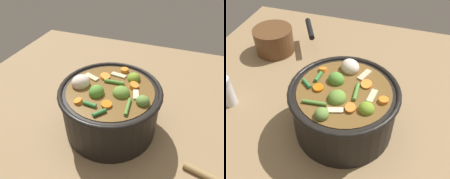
{
  "view_description": "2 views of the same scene",
  "coord_description": "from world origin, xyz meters",
  "views": [
    {
      "loc": [
        0.38,
        0.14,
        0.45
      ],
      "look_at": [
        -0.01,
        0.0,
        0.12
      ],
      "focal_mm": 33.61,
      "sensor_mm": 36.0,
      "label": 1
    },
    {
      "loc": [
        -0.11,
        0.41,
        0.54
      ],
      "look_at": [
        0.02,
        -0.0,
        0.13
      ],
      "focal_mm": 41.48,
      "sensor_mm": 36.0,
      "label": 2
    }
  ],
  "objects": [
    {
      "name": "ground_plane",
      "position": [
        0.0,
        0.0,
        0.0
      ],
      "size": [
        1.1,
        1.1,
        0.0
      ],
      "primitive_type": "plane",
      "color": "#8C704C"
    },
    {
      "name": "cooking_pot",
      "position": [
        0.0,
        -0.0,
        0.07
      ],
      "size": [
        0.26,
        0.26,
        0.16
      ],
      "color": "black",
      "rests_on": "ground_plane"
    },
    {
      "name": "salt_shaker",
      "position": [
        0.33,
        0.02,
        0.05
      ],
      "size": [
        0.04,
        0.04,
        0.09
      ],
      "color": "silver",
      "rests_on": "ground_plane"
    },
    {
      "name": "small_saucepan",
      "position": [
        0.33,
        -0.26,
        0.04
      ],
      "size": [
        0.21,
        0.18,
        0.09
      ],
      "color": "brown",
      "rests_on": "ground_plane"
    }
  ]
}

